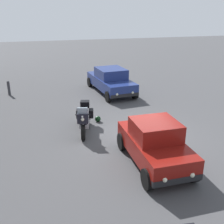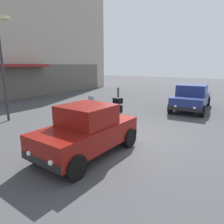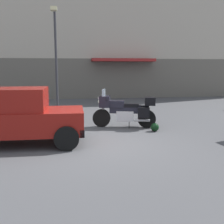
# 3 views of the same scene
# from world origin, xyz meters

# --- Properties ---
(ground_plane) EXTENTS (80.00, 80.00, 0.00)m
(ground_plane) POSITION_xyz_m (0.00, 0.00, 0.00)
(ground_plane) COLOR #424244
(building_facade_rear) EXTENTS (29.07, 3.40, 12.73)m
(building_facade_rear) POSITION_xyz_m (0.00, 13.14, 6.31)
(building_facade_rear) COLOR #A89E8E
(building_facade_rear) RESTS_ON ground
(motorcycle) EXTENTS (2.23, 1.04, 1.36)m
(motorcycle) POSITION_xyz_m (1.29, 2.07, 0.62)
(motorcycle) COLOR black
(motorcycle) RESTS_ON ground
(helmet) EXTENTS (0.28, 0.28, 0.28)m
(helmet) POSITION_xyz_m (2.13, 1.26, 0.14)
(helmet) COLOR black
(helmet) RESTS_ON ground
(car_compact_side) EXTENTS (3.50, 1.76, 1.56)m
(car_compact_side) POSITION_xyz_m (-2.00, 0.31, 0.77)
(car_compact_side) COLOR maroon
(car_compact_side) RESTS_ON ground
(streetlamp_curbside) EXTENTS (0.28, 0.94, 4.86)m
(streetlamp_curbside) POSITION_xyz_m (-1.26, 6.06, 2.95)
(streetlamp_curbside) COLOR #2D2D33
(streetlamp_curbside) RESTS_ON ground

